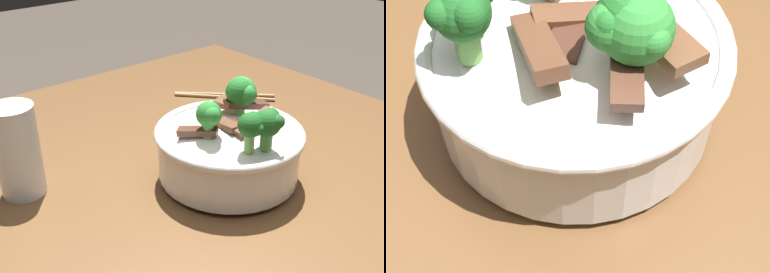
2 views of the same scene
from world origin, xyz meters
TOP-DOWN VIEW (x-y plane):
  - rice_bowl at (-0.16, 0.08)m, footprint 0.22×0.22m
  - drinking_glass at (-0.32, -0.18)m, footprint 0.06×0.06m
  - chopsticks_pair at (-0.39, 0.29)m, footprint 0.16×0.16m

SIDE VIEW (x-z plane):
  - chopsticks_pair at x=-0.39m, z-range 0.81..0.82m
  - drinking_glass at x=-0.32m, z-range 0.80..0.94m
  - rice_bowl at x=-0.16m, z-range 0.80..0.94m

